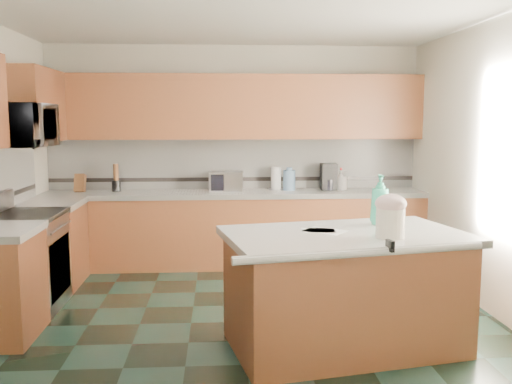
{
  "coord_description": "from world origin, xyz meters",
  "views": [
    {
      "loc": [
        -0.19,
        -4.88,
        1.79
      ],
      "look_at": [
        0.15,
        0.35,
        1.12
      ],
      "focal_mm": 40.0,
      "sensor_mm": 36.0,
      "label": 1
    }
  ],
  "objects": [
    {
      "name": "floor",
      "position": [
        0.0,
        0.0,
        0.0
      ],
      "size": [
        4.6,
        4.6,
        0.0
      ],
      "primitive_type": "plane",
      "color": "black",
      "rests_on": "ground"
    },
    {
      "name": "ceiling",
      "position": [
        0.0,
        0.0,
        2.7
      ],
      "size": [
        4.6,
        4.6,
        0.0
      ],
      "primitive_type": "plane",
      "color": "white",
      "rests_on": "ground"
    },
    {
      "name": "wall_back",
      "position": [
        0.0,
        2.32,
        1.35
      ],
      "size": [
        4.6,
        0.04,
        2.7
      ],
      "primitive_type": "cube",
      "color": "silver",
      "rests_on": "ground"
    },
    {
      "name": "wall_front",
      "position": [
        0.0,
        -2.32,
        1.35
      ],
      "size": [
        4.6,
        0.04,
        2.7
      ],
      "primitive_type": "cube",
      "color": "silver",
      "rests_on": "ground"
    },
    {
      "name": "wall_right",
      "position": [
        2.32,
        0.0,
        1.35
      ],
      "size": [
        0.04,
        4.6,
        2.7
      ],
      "primitive_type": "cube",
      "color": "silver",
      "rests_on": "ground"
    },
    {
      "name": "back_base_cab",
      "position": [
        0.0,
        2.0,
        0.43
      ],
      "size": [
        4.6,
        0.6,
        0.86
      ],
      "primitive_type": "cube",
      "color": "#442112",
      "rests_on": "ground"
    },
    {
      "name": "back_countertop",
      "position": [
        0.0,
        2.0,
        0.89
      ],
      "size": [
        4.6,
        0.64,
        0.06
      ],
      "primitive_type": "cube",
      "color": "white",
      "rests_on": "back_base_cab"
    },
    {
      "name": "back_upper_cab",
      "position": [
        0.0,
        2.13,
        1.94
      ],
      "size": [
        4.6,
        0.33,
        0.78
      ],
      "primitive_type": "cube",
      "color": "#442112",
      "rests_on": "wall_back"
    },
    {
      "name": "back_backsplash",
      "position": [
        0.0,
        2.29,
        1.24
      ],
      "size": [
        4.6,
        0.02,
        0.63
      ],
      "primitive_type": "cube",
      "color": "silver",
      "rests_on": "back_countertop"
    },
    {
      "name": "back_accent_band",
      "position": [
        0.0,
        2.28,
        1.04
      ],
      "size": [
        4.6,
        0.01,
        0.05
      ],
      "primitive_type": "cube",
      "color": "black",
      "rests_on": "back_countertop"
    },
    {
      "name": "left_base_cab_rear",
      "position": [
        -2.0,
        1.29,
        0.43
      ],
      "size": [
        0.6,
        0.82,
        0.86
      ],
      "primitive_type": "cube",
      "color": "#442112",
      "rests_on": "ground"
    },
    {
      "name": "left_counter_rear",
      "position": [
        -2.0,
        1.29,
        0.89
      ],
      "size": [
        0.64,
        0.82,
        0.06
      ],
      "primitive_type": "cube",
      "color": "white",
      "rests_on": "left_base_cab_rear"
    },
    {
      "name": "left_upper_cab_rear",
      "position": [
        -2.13,
        1.42,
        1.94
      ],
      "size": [
        0.33,
        1.09,
        0.78
      ],
      "primitive_type": "cube",
      "color": "#442112",
      "rests_on": "wall_left"
    },
    {
      "name": "range_body",
      "position": [
        -2.0,
        0.5,
        0.44
      ],
      "size": [
        0.6,
        0.76,
        0.88
      ],
      "primitive_type": "cube",
      "color": "#B7B7BC",
      "rests_on": "ground"
    },
    {
      "name": "range_oven_door",
      "position": [
        -1.71,
        0.5,
        0.4
      ],
      "size": [
        0.02,
        0.68,
        0.55
      ],
      "primitive_type": "cube",
      "color": "black",
      "rests_on": "range_body"
    },
    {
      "name": "range_cooktop",
      "position": [
        -2.0,
        0.5,
        0.9
      ],
      "size": [
        0.62,
        0.78,
        0.04
      ],
      "primitive_type": "cube",
      "color": "black",
      "rests_on": "range_body"
    },
    {
      "name": "range_handle",
      "position": [
        -1.68,
        0.5,
        0.78
      ],
      "size": [
        0.02,
        0.66,
        0.02
      ],
      "primitive_type": "cylinder",
      "rotation": [
        1.57,
        0.0,
        0.0
      ],
      "color": "#B7B7BC",
      "rests_on": "range_body"
    },
    {
      "name": "microwave",
      "position": [
        -2.0,
        0.5,
        1.73
      ],
      "size": [
        0.5,
        0.73,
        0.41
      ],
      "primitive_type": "imported",
      "rotation": [
        0.0,
        0.0,
        1.57
      ],
      "color": "#B7B7BC",
      "rests_on": "wall_left"
    },
    {
      "name": "island_base",
      "position": [
        0.78,
        -0.61,
        0.43
      ],
      "size": [
        1.89,
        1.31,
        0.86
      ],
      "primitive_type": "cube",
      "rotation": [
        0.0,
        0.0,
        0.2
      ],
      "color": "#442112",
      "rests_on": "ground"
    },
    {
      "name": "island_top",
      "position": [
        0.78,
        -0.61,
        0.89
      ],
      "size": [
        2.01,
        1.42,
        0.06
      ],
      "primitive_type": "cube",
      "rotation": [
        0.0,
        0.0,
        0.2
      ],
      "color": "white",
      "rests_on": "island_base"
    },
    {
      "name": "island_bullnose",
      "position": [
        0.78,
        -1.15,
        0.89
      ],
      "size": [
        1.81,
        0.41,
        0.06
      ],
      "primitive_type": "cylinder",
      "rotation": [
        0.0,
        1.57,
        0.2
      ],
      "color": "white",
      "rests_on": "island_base"
    },
    {
      "name": "treat_jar",
      "position": [
        1.07,
        -0.82,
        1.03
      ],
      "size": [
        0.25,
        0.25,
        0.22
      ],
      "primitive_type": "cylinder",
      "rotation": [
        0.0,
        0.0,
        0.19
      ],
      "color": "white",
      "rests_on": "island_top"
    },
    {
      "name": "treat_jar_lid",
      "position": [
        1.07,
        -0.82,
        1.17
      ],
      "size": [
        0.23,
        0.23,
        0.14
      ],
      "primitive_type": "ellipsoid",
      "color": "beige",
      "rests_on": "treat_jar"
    },
    {
      "name": "treat_jar_knob",
      "position": [
        1.07,
        -0.82,
        1.22
      ],
      "size": [
        0.08,
        0.03,
        0.03
      ],
      "primitive_type": "cylinder",
      "rotation": [
        0.0,
        1.57,
        0.0
      ],
      "color": "tan",
      "rests_on": "treat_jar_lid"
    },
    {
      "name": "treat_jar_knob_end_l",
      "position": [
        1.03,
        -0.82,
        1.22
      ],
      "size": [
        0.04,
        0.04,
        0.04
      ],
      "primitive_type": "sphere",
      "color": "tan",
      "rests_on": "treat_jar_lid"
    },
    {
      "name": "treat_jar_knob_end_r",
      "position": [
        1.1,
        -0.82,
        1.22
      ],
      "size": [
        0.04,
        0.04,
        0.04
      ],
      "primitive_type": "sphere",
      "color": "tan",
      "rests_on": "treat_jar_lid"
    },
    {
      "name": "soap_bottle_island",
      "position": [
        1.14,
        -0.28,
        1.13
      ],
      "size": [
        0.16,
        0.17,
        0.42
      ],
      "primitive_type": "imported",
      "rotation": [
        0.0,
        0.0,
        -0.03
      ],
      "color": "#35B895",
      "rests_on": "island_top"
    },
    {
      "name": "paper_sheet_a",
      "position": [
        0.58,
        -0.52,
        0.92
      ],
      "size": [
        0.28,
        0.22,
        0.0
      ],
      "primitive_type": "cube",
      "rotation": [
        0.0,
        0.0,
        -0.08
      ],
      "color": "white",
      "rests_on": "island_top"
    },
    {
      "name": "paper_sheet_b",
      "position": [
        0.63,
        -0.54,
        0.92
      ],
      "size": [
        0.39,
        0.37,
        0.0
      ],
      "primitive_type": "cube",
      "rotation": [
        0.0,
        0.0,
        -0.66
      ],
      "color": "white",
      "rests_on": "island_top"
    },
    {
      "name": "clamp_body",
      "position": [
        0.97,
        -1.13,
        0.93
      ],
      "size": [
        0.04,
        0.09,
        0.08
      ],
      "primitive_type": "cube",
      "rotation": [
        0.0,
        0.0,
        0.22
      ],
      "color": "black",
      "rests_on": "island_top"
    },
    {
      "name": "clamp_handle",
      "position": [
        0.97,
        -1.18,
        0.91
      ],
      "size": [
        0.01,
        0.06,
        0.01
      ],
      "primitive_type": "cylinder",
      "rotation": [
        1.57,
        0.0,
        0.0
      ],
      "color": "black",
      "rests_on": "island_top"
    },
    {
      "name": "knife_block",
      "position": [
        -1.86,
        2.05,
        1.03
      ],
      "size": [
        0.13,
        0.17,
        0.24
      ],
      "primitive_type": "cube",
      "rotation": [
        -0.31,
        0.0,
        -0.06
      ],
      "color": "#472814",
      "rests_on": "back_countertop"
    },
    {
      "name": "utensil_crock",
      "position": [
        -1.44,
        2.08,
        0.99
      ],
      "size": [
        0.11,
        0.11,
        0.14
      ],
      "primitive_type": "cylinder",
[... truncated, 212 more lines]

